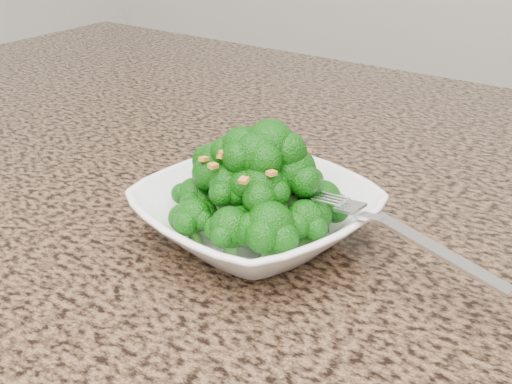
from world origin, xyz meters
The scene contains 5 objects.
granite_counter centered at (0.00, 0.30, 0.89)m, with size 1.64×1.04×0.03m, color brown.
bowl centered at (0.06, 0.19, 0.93)m, with size 0.21×0.21×0.05m, color white.
broccoli_pile centered at (0.06, 0.19, 0.99)m, with size 0.18×0.18×0.08m, color #0F570A, non-canonical shape.
garlic_topping centered at (0.06, 0.19, 1.03)m, with size 0.11×0.11×0.01m, color orange, non-canonical shape.
fork centered at (0.18, 0.19, 0.96)m, with size 0.19×0.03×0.01m, color silver, non-canonical shape.
Camera 1 is at (0.36, -0.23, 1.20)m, focal length 45.00 mm.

